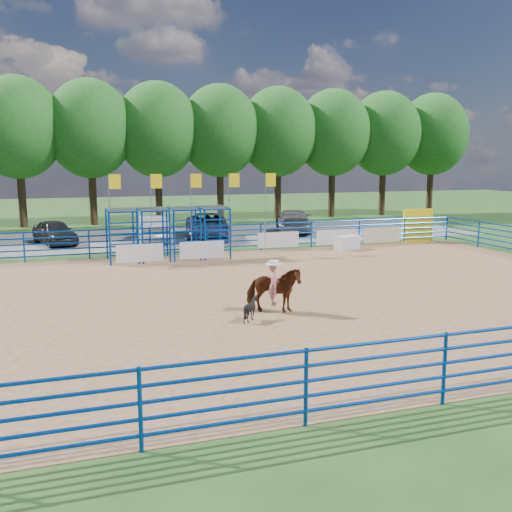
% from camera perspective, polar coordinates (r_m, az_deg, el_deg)
% --- Properties ---
extents(ground, '(120.00, 120.00, 0.00)m').
position_cam_1_polar(ground, '(20.90, 1.62, -3.91)').
color(ground, '#345B24').
rests_on(ground, ground).
extents(arena_dirt, '(30.00, 20.00, 0.02)m').
position_cam_1_polar(arena_dirt, '(20.90, 1.62, -3.88)').
color(arena_dirt, '#A27751').
rests_on(arena_dirt, ground).
extents(gravel_strip, '(40.00, 10.00, 0.01)m').
position_cam_1_polar(gravel_strip, '(37.08, -7.44, 1.93)').
color(gravel_strip, gray).
rests_on(gravel_strip, ground).
extents(announcer_table, '(1.52, 1.05, 0.74)m').
position_cam_1_polar(announcer_table, '(31.73, 9.10, 1.32)').
color(announcer_table, silver).
rests_on(announcer_table, arena_dirt).
extents(horse_and_rider, '(1.93, 1.41, 2.37)m').
position_cam_1_polar(horse_and_rider, '(18.27, 1.77, -3.09)').
color(horse_and_rider, '#5D2A12').
rests_on(horse_and_rider, arena_dirt).
extents(calf, '(0.72, 0.65, 0.75)m').
position_cam_1_polar(calf, '(17.44, -0.52, -5.29)').
color(calf, black).
rests_on(calf, arena_dirt).
extents(car_a, '(2.94, 4.49, 1.42)m').
position_cam_1_polar(car_a, '(35.35, -19.48, 2.27)').
color(car_a, black).
rests_on(car_a, gravel_strip).
extents(car_b, '(1.86, 4.83, 1.57)m').
position_cam_1_polar(car_b, '(35.15, -10.30, 2.74)').
color(car_b, '#989AA0').
rests_on(car_b, gravel_strip).
extents(car_c, '(3.68, 6.13, 1.59)m').
position_cam_1_polar(car_c, '(35.65, -4.87, 2.98)').
color(car_c, '#151D35').
rests_on(car_c, gravel_strip).
extents(car_d, '(3.76, 5.83, 1.57)m').
position_cam_1_polar(car_d, '(38.92, 3.72, 3.52)').
color(car_d, '#505052').
rests_on(car_d, gravel_strip).
extents(perimeter_fence, '(30.10, 20.10, 1.50)m').
position_cam_1_polar(perimeter_fence, '(20.74, 1.63, -1.89)').
color(perimeter_fence, '#073BA8').
rests_on(perimeter_fence, ground).
extents(chute_assembly, '(19.32, 2.41, 4.20)m').
position_cam_1_polar(chute_assembly, '(28.61, -8.07, 2.22)').
color(chute_assembly, '#073BA8').
rests_on(chute_assembly, ground).
extents(treeline, '(56.40, 6.40, 11.24)m').
position_cam_1_polar(treeline, '(45.70, -9.88, 12.75)').
color(treeline, '#3F2B19').
rests_on(treeline, ground).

